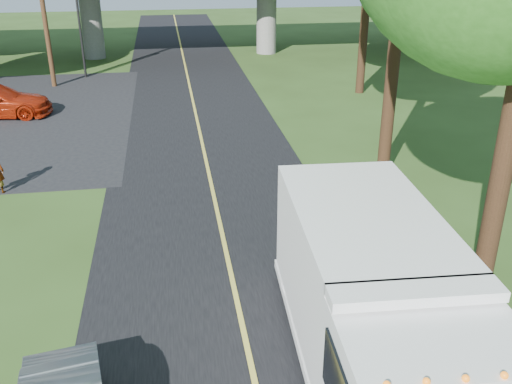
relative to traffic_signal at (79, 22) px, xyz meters
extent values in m
plane|color=#2B4418|center=(6.00, -26.00, -3.20)|extent=(120.00, 120.00, 0.00)
cube|color=black|center=(6.00, -16.00, -3.19)|extent=(7.00, 90.00, 0.02)
cube|color=gold|center=(6.00, -16.00, -3.17)|extent=(0.12, 90.00, 0.01)
cylinder|color=slate|center=(0.00, 6.00, -0.50)|extent=(1.40, 1.40, 5.40)
cylinder|color=slate|center=(12.00, 6.00, -0.50)|extent=(1.40, 1.40, 5.40)
cylinder|color=slate|center=(24.00, 6.00, -0.50)|extent=(1.40, 1.40, 5.40)
cylinder|color=black|center=(0.00, 0.00, -0.60)|extent=(0.14, 0.14, 5.20)
cylinder|color=#472D19|center=(-1.50, -2.00, 1.30)|extent=(0.26, 0.26, 9.00)
cylinder|color=#382314|center=(11.50, -25.00, 0.30)|extent=(0.44, 0.44, 7.00)
cylinder|color=#382314|center=(12.20, -17.00, 0.65)|extent=(0.44, 0.44, 7.70)
cylinder|color=#382314|center=(15.00, -6.00, 0.13)|extent=(0.44, 0.44, 6.65)
cube|color=white|center=(8.25, -25.89, -1.38)|extent=(2.84, 4.91, 2.45)
cube|color=white|center=(8.23, -26.33, -2.87)|extent=(2.92, 6.43, 0.20)
cylinder|color=black|center=(7.21, -24.43, -2.71)|extent=(0.35, 0.99, 0.98)
cylinder|color=black|center=(9.43, -24.53, -2.71)|extent=(0.35, 0.99, 0.98)
camera|label=1|loc=(4.71, -35.04, 4.53)|focal=40.00mm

